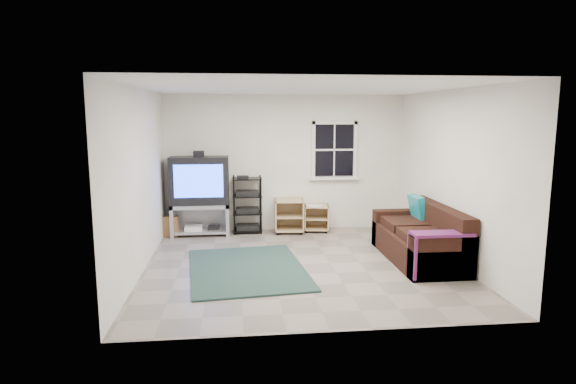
{
  "coord_description": "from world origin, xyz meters",
  "views": [
    {
      "loc": [
        -0.94,
        -6.9,
        2.22
      ],
      "look_at": [
        -0.15,
        0.4,
        1.04
      ],
      "focal_mm": 30.0,
      "sensor_mm": 36.0,
      "label": 1
    }
  ],
  "objects": [
    {
      "name": "shag_rug",
      "position": [
        -0.81,
        -0.17,
        0.01
      ],
      "size": [
        1.83,
        2.37,
        0.03
      ],
      "primitive_type": "cube",
      "rotation": [
        0.0,
        0.0,
        0.1
      ],
      "color": "black",
      "rests_on": "ground"
    },
    {
      "name": "tv_unit",
      "position": [
        -1.62,
        2.01,
        0.86
      ],
      "size": [
        1.07,
        0.53,
        1.57
      ],
      "color": "#9B9CA3",
      "rests_on": "ground"
    },
    {
      "name": "room",
      "position": [
        0.95,
        2.27,
        1.48
      ],
      "size": [
        4.6,
        4.62,
        4.6
      ],
      "color": "gray",
      "rests_on": "ground"
    },
    {
      "name": "sofa",
      "position": [
        1.87,
        0.02,
        0.33
      ],
      "size": [
        0.9,
        2.02,
        0.92
      ],
      "color": "black",
      "rests_on": "ground"
    },
    {
      "name": "side_table_right",
      "position": [
        0.58,
        2.08,
        0.29
      ],
      "size": [
        0.51,
        0.51,
        0.52
      ],
      "rotation": [
        0.0,
        0.0,
        -0.14
      ],
      "color": "tan",
      "rests_on": "ground"
    },
    {
      "name": "paper_bag",
      "position": [
        -2.17,
        1.92,
        0.19
      ],
      "size": [
        0.29,
        0.21,
        0.38
      ],
      "primitive_type": "cube",
      "rotation": [
        0.0,
        0.0,
        -0.16
      ],
      "color": "#9B6C45",
      "rests_on": "ground"
    },
    {
      "name": "av_rack",
      "position": [
        -0.75,
        2.08,
        0.47
      ],
      "size": [
        0.54,
        0.39,
        1.08
      ],
      "color": "black",
      "rests_on": "ground"
    },
    {
      "name": "side_table_left",
      "position": [
        0.04,
        2.05,
        0.34
      ],
      "size": [
        0.57,
        0.57,
        0.63
      ],
      "rotation": [
        0.0,
        0.0,
        -0.06
      ],
      "color": "tan",
      "rests_on": "ground"
    }
  ]
}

